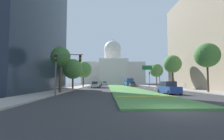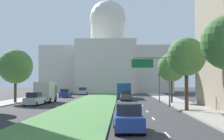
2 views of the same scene
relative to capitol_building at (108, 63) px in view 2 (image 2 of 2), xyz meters
The scene contains 18 objects.
ground_plane 50.18m from the capitol_building, 90.00° to the right, with size 260.00×260.00×0.00m, color #333335.
grass_median 55.12m from the capitol_building, 90.00° to the right, with size 6.99×90.45×0.14m, color #4C8442.
lane_dashes_right 54.03m from the capitol_building, 82.26° to the right, with size 0.16×74.03×0.01m.
sidewalk_left 61.45m from the capitol_building, 102.21° to the right, with size 4.00×90.45×0.15m, color #9E9991.
sidewalk_right 61.45m from the capitol_building, 77.79° to the right, with size 4.00×90.45×0.15m, color #9E9991.
capitol_building is the anchor object (origin of this frame).
traffic_light_far_right 55.19m from the capitol_building, 79.13° to the right, with size 0.28×0.35×5.20m.
overhead_guide_sign 64.74m from the capitol_building, 82.18° to the right, with size 4.99×0.20×6.50m.
street_tree_right_mid 72.10m from the capitol_building, 80.90° to the right, with size 4.20×4.20×8.05m.
street_tree_left_far 58.58m from the capitol_building, 101.35° to the right, with size 5.18×5.18×8.12m.
street_tree_right_far 58.40m from the capitol_building, 78.30° to the right, with size 4.23×4.23×7.47m.
sedan_lead_stopped 86.33m from the capitol_building, 86.79° to the right, with size 2.06×4.70×1.83m.
sedan_midblock 62.78m from the capitol_building, 96.90° to the right, with size 2.08×4.78×1.80m.
sedan_distant 50.77m from the capitol_building, 84.13° to the right, with size 2.05×4.34×1.74m.
sedan_far_horizon 39.96m from the capitol_building, 100.46° to the right, with size 1.95×4.28×1.75m.
sedan_very_far 25.86m from the capitol_building, 102.01° to the right, with size 2.02×4.61×1.79m.
box_truck_delivery 56.51m from the capitol_building, 97.53° to the right, with size 2.40×6.40×3.20m.
city_bus 42.35m from the capitol_building, 83.37° to the right, with size 2.62×11.00×2.95m.
Camera 2 is at (4.39, -9.00, 3.28)m, focal length 55.47 mm.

